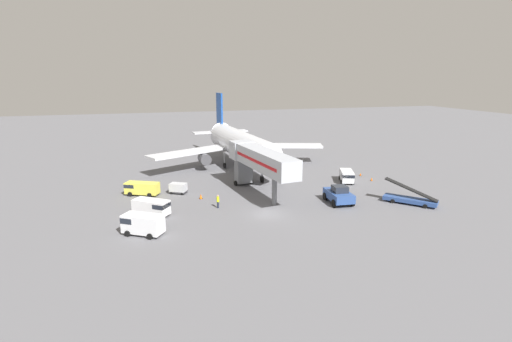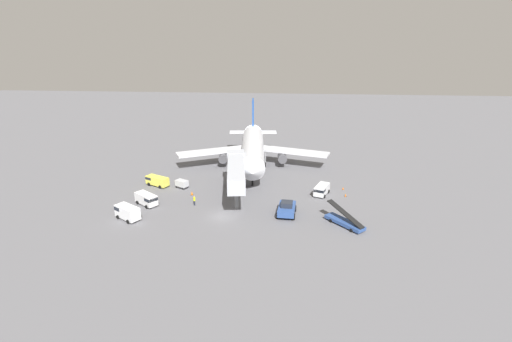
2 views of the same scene
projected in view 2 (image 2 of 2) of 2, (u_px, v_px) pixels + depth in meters
name	position (u px, v px, depth m)	size (l,w,h in m)	color
ground_plane	(222.00, 216.00, 66.17)	(300.00, 300.00, 0.00)	slate
airplane_at_gate	(253.00, 148.00, 89.23)	(35.45, 35.19, 13.74)	silver
jet_bridge	(236.00, 170.00, 72.51)	(5.71, 18.15, 7.12)	#B2B7C1
pushback_tug	(287.00, 208.00, 66.32)	(3.35, 5.21, 2.58)	#2D4C8E
belt_loader_truck	(345.00, 221.00, 62.76)	(6.16, 6.51, 3.32)	#2D4C8E
service_van_mid_left	(147.00, 199.00, 70.27)	(4.86, 4.32, 2.10)	white
service_van_near_center	(157.00, 180.00, 79.41)	(5.24, 3.85, 1.95)	#E5DB4C
service_van_rear_left	(127.00, 212.00, 64.87)	(4.90, 4.14, 2.31)	white
service_van_mid_center	(322.00, 190.00, 74.78)	(3.43, 4.82, 1.92)	silver
baggage_cart_far_left	(182.00, 184.00, 78.42)	(2.83, 2.47, 1.58)	#38383D
ground_crew_worker_foreground	(194.00, 200.00, 70.25)	(0.41, 0.41, 1.85)	#1E2333
safety_cone_alpha	(343.00, 188.00, 77.64)	(0.36, 0.36, 0.56)	black
safety_cone_bravo	(192.00, 193.00, 75.01)	(0.48, 0.48, 0.74)	black
safety_cone_charlie	(346.00, 195.00, 74.32)	(0.39, 0.39, 0.60)	black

